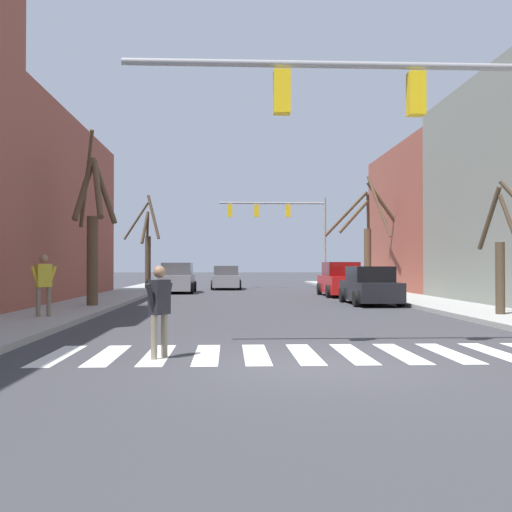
{
  "coord_description": "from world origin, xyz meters",
  "views": [
    {
      "loc": [
        -1.4,
        -9.62,
        1.65
      ],
      "look_at": [
        0.43,
        30.41,
        2.24
      ],
      "focal_mm": 42.0,
      "sensor_mm": 36.0,
      "label": 1
    }
  ],
  "objects_px": {
    "car_driving_toward_lane": "(370,287)",
    "street_tree_right_near": "(503,254)",
    "pedestrian_on_right_sidewalk": "(159,303)",
    "traffic_signal_near": "(433,123)",
    "traffic_signal_far": "(286,220)",
    "street_tree_left_mid": "(147,247)",
    "car_at_intersection": "(340,280)",
    "car_parked_left_mid": "(226,278)",
    "street_tree_left_near": "(93,228)",
    "car_driving_away_lane": "(177,279)",
    "pedestrian_crossing_street": "(44,280)",
    "street_tree_right_far": "(368,237)"
  },
  "relations": [
    {
      "from": "car_at_intersection",
      "to": "car_driving_toward_lane",
      "type": "xyz_separation_m",
      "value": [
        0.01,
        -6.46,
        -0.09
      ]
    },
    {
      "from": "pedestrian_on_right_sidewalk",
      "to": "street_tree_right_far",
      "type": "xyz_separation_m",
      "value": [
        9.31,
        23.66,
        2.27
      ]
    },
    {
      "from": "traffic_signal_near",
      "to": "traffic_signal_far",
      "type": "distance_m",
      "value": 30.07
    },
    {
      "from": "car_driving_toward_lane",
      "to": "pedestrian_on_right_sidewalk",
      "type": "distance_m",
      "value": 15.72
    },
    {
      "from": "traffic_signal_near",
      "to": "car_parked_left_mid",
      "type": "bearing_deg",
      "value": 98.14
    },
    {
      "from": "traffic_signal_far",
      "to": "pedestrian_crossing_street",
      "type": "xyz_separation_m",
      "value": [
        -9.34,
        -23.92,
        -3.53
      ]
    },
    {
      "from": "traffic_signal_near",
      "to": "street_tree_left_mid",
      "type": "distance_m",
      "value": 28.94
    },
    {
      "from": "street_tree_left_near",
      "to": "traffic_signal_near",
      "type": "bearing_deg",
      "value": -50.34
    },
    {
      "from": "car_driving_away_lane",
      "to": "car_driving_toward_lane",
      "type": "distance_m",
      "value": 13.88
    },
    {
      "from": "pedestrian_on_right_sidewalk",
      "to": "street_tree_left_mid",
      "type": "height_order",
      "value": "street_tree_left_mid"
    },
    {
      "from": "street_tree_right_near",
      "to": "street_tree_left_near",
      "type": "height_order",
      "value": "street_tree_left_near"
    },
    {
      "from": "car_driving_toward_lane",
      "to": "street_tree_left_near",
      "type": "xyz_separation_m",
      "value": [
        -10.9,
        -2.32,
        2.27
      ]
    },
    {
      "from": "car_driving_away_lane",
      "to": "pedestrian_crossing_street",
      "type": "height_order",
      "value": "pedestrian_crossing_street"
    },
    {
      "from": "car_parked_left_mid",
      "to": "street_tree_left_mid",
      "type": "distance_m",
      "value": 5.72
    },
    {
      "from": "car_at_intersection",
      "to": "street_tree_left_mid",
      "type": "relative_size",
      "value": 0.8
    },
    {
      "from": "street_tree_right_far",
      "to": "street_tree_right_near",
      "type": "xyz_separation_m",
      "value": [
        0.26,
        -16.44,
        -1.27
      ]
    },
    {
      "from": "pedestrian_crossing_street",
      "to": "street_tree_right_near",
      "type": "xyz_separation_m",
      "value": [
        13.72,
        0.22,
        0.76
      ]
    },
    {
      "from": "car_parked_left_mid",
      "to": "street_tree_right_far",
      "type": "relative_size",
      "value": 0.69
    },
    {
      "from": "car_driving_away_lane",
      "to": "car_driving_toward_lane",
      "type": "relative_size",
      "value": 0.97
    },
    {
      "from": "street_tree_left_near",
      "to": "pedestrian_crossing_street",
      "type": "bearing_deg",
      "value": -94.14
    },
    {
      "from": "street_tree_left_near",
      "to": "pedestrian_on_right_sidewalk",
      "type": "bearing_deg",
      "value": -72.0
    },
    {
      "from": "traffic_signal_far",
      "to": "street_tree_left_near",
      "type": "height_order",
      "value": "street_tree_left_near"
    },
    {
      "from": "car_driving_away_lane",
      "to": "pedestrian_crossing_street",
      "type": "xyz_separation_m",
      "value": [
        -2.35,
        -17.69,
        0.4
      ]
    },
    {
      "from": "traffic_signal_near",
      "to": "car_parked_left_mid",
      "type": "relative_size",
      "value": 1.94
    },
    {
      "from": "street_tree_left_mid",
      "to": "car_driving_toward_lane",
      "type": "bearing_deg",
      "value": -51.96
    },
    {
      "from": "car_parked_left_mid",
      "to": "pedestrian_crossing_street",
      "type": "relative_size",
      "value": 2.54
    },
    {
      "from": "car_parked_left_mid",
      "to": "street_tree_right_near",
      "type": "height_order",
      "value": "street_tree_right_near"
    },
    {
      "from": "street_tree_left_mid",
      "to": "street_tree_left_near",
      "type": "xyz_separation_m",
      "value": [
        0.22,
        -16.52,
        0.19
      ]
    },
    {
      "from": "car_at_intersection",
      "to": "street_tree_right_near",
      "type": "relative_size",
      "value": 1.18
    },
    {
      "from": "traffic_signal_near",
      "to": "car_parked_left_mid",
      "type": "height_order",
      "value": "traffic_signal_near"
    },
    {
      "from": "car_at_intersection",
      "to": "street_tree_left_mid",
      "type": "xyz_separation_m",
      "value": [
        -11.1,
        7.75,
        1.99
      ]
    },
    {
      "from": "street_tree_right_far",
      "to": "pedestrian_on_right_sidewalk",
      "type": "bearing_deg",
      "value": -111.48
    },
    {
      "from": "street_tree_right_near",
      "to": "pedestrian_crossing_street",
      "type": "bearing_deg",
      "value": -179.08
    },
    {
      "from": "traffic_signal_far",
      "to": "street_tree_left_near",
      "type": "relative_size",
      "value": 1.13
    },
    {
      "from": "traffic_signal_far",
      "to": "street_tree_right_near",
      "type": "distance_m",
      "value": 24.26
    },
    {
      "from": "pedestrian_on_right_sidewalk",
      "to": "street_tree_left_mid",
      "type": "relative_size",
      "value": 0.27
    },
    {
      "from": "street_tree_right_near",
      "to": "car_parked_left_mid",
      "type": "bearing_deg",
      "value": 110.63
    },
    {
      "from": "traffic_signal_far",
      "to": "car_driving_toward_lane",
      "type": "distance_m",
      "value": 17.46
    },
    {
      "from": "traffic_signal_far",
      "to": "pedestrian_on_right_sidewalk",
      "type": "bearing_deg",
      "value": -99.53
    },
    {
      "from": "car_at_intersection",
      "to": "pedestrian_on_right_sidewalk",
      "type": "height_order",
      "value": "car_at_intersection"
    },
    {
      "from": "car_driving_away_lane",
      "to": "pedestrian_on_right_sidewalk",
      "type": "distance_m",
      "value": 24.76
    },
    {
      "from": "pedestrian_on_right_sidewalk",
      "to": "street_tree_right_near",
      "type": "distance_m",
      "value": 12.03
    },
    {
      "from": "car_driving_away_lane",
      "to": "pedestrian_on_right_sidewalk",
      "type": "height_order",
      "value": "car_driving_away_lane"
    },
    {
      "from": "street_tree_left_mid",
      "to": "street_tree_right_near",
      "type": "xyz_separation_m",
      "value": [
        13.59,
        -21.01,
        -0.85
      ]
    },
    {
      "from": "car_driving_toward_lane",
      "to": "street_tree_right_near",
      "type": "bearing_deg",
      "value": -159.98
    },
    {
      "from": "car_parked_left_mid",
      "to": "street_tree_right_far",
      "type": "xyz_separation_m",
      "value": [
        8.26,
        -6.19,
        2.5
      ]
    },
    {
      "from": "car_at_intersection",
      "to": "street_tree_left_mid",
      "type": "bearing_deg",
      "value": 55.09
    },
    {
      "from": "street_tree_right_far",
      "to": "traffic_signal_far",
      "type": "bearing_deg",
      "value": 119.6
    },
    {
      "from": "car_at_intersection",
      "to": "traffic_signal_near",
      "type": "bearing_deg",
      "value": 174.53
    },
    {
      "from": "car_at_intersection",
      "to": "car_parked_left_mid",
      "type": "relative_size",
      "value": 1.05
    }
  ]
}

